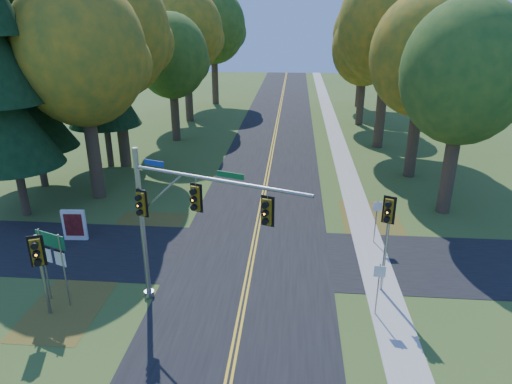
# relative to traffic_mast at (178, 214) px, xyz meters

# --- Properties ---
(ground) EXTENTS (160.00, 160.00, 0.00)m
(ground) POSITION_rel_traffic_mast_xyz_m (2.47, 2.68, -4.41)
(ground) COLOR #3B551E
(ground) RESTS_ON ground
(road_main) EXTENTS (8.00, 160.00, 0.02)m
(road_main) POSITION_rel_traffic_mast_xyz_m (2.47, 2.68, -4.40)
(road_main) COLOR black
(road_main) RESTS_ON ground
(road_cross) EXTENTS (60.00, 6.00, 0.02)m
(road_cross) POSITION_rel_traffic_mast_xyz_m (2.47, 4.68, -4.40)
(road_cross) COLOR black
(road_cross) RESTS_ON ground
(centerline_left) EXTENTS (0.10, 160.00, 0.01)m
(centerline_left) POSITION_rel_traffic_mast_xyz_m (2.37, 2.68, -4.38)
(centerline_left) COLOR gold
(centerline_left) RESTS_ON road_main
(centerline_right) EXTENTS (0.10, 160.00, 0.01)m
(centerline_right) POSITION_rel_traffic_mast_xyz_m (2.57, 2.68, -4.38)
(centerline_right) COLOR gold
(centerline_right) RESTS_ON road_main
(sidewalk_east) EXTENTS (1.60, 160.00, 0.06)m
(sidewalk_east) POSITION_rel_traffic_mast_xyz_m (8.67, 2.68, -4.38)
(sidewalk_east) COLOR #9E998E
(sidewalk_east) RESTS_ON ground
(leaf_patch_w_near) EXTENTS (4.00, 6.00, 0.00)m
(leaf_patch_w_near) POSITION_rel_traffic_mast_xyz_m (-4.03, 6.68, -4.40)
(leaf_patch_w_near) COLOR brown
(leaf_patch_w_near) RESTS_ON ground
(leaf_patch_e) EXTENTS (3.50, 8.00, 0.00)m
(leaf_patch_e) POSITION_rel_traffic_mast_xyz_m (9.27, 8.68, -4.40)
(leaf_patch_e) COLOR brown
(leaf_patch_e) RESTS_ON ground
(leaf_patch_w_far) EXTENTS (3.00, 5.00, 0.00)m
(leaf_patch_w_far) POSITION_rel_traffic_mast_xyz_m (-5.03, -0.32, -4.40)
(leaf_patch_w_far) COLOR brown
(leaf_patch_w_far) RESTS_ON ground
(tree_w_a) EXTENTS (8.00, 8.00, 14.15)m
(tree_w_a) POSITION_rel_traffic_mast_xyz_m (-8.66, 12.07, 5.08)
(tree_w_a) COLOR #38281C
(tree_w_a) RESTS_ON ground
(tree_e_a) EXTENTS (7.20, 7.20, 12.73)m
(tree_e_a) POSITION_rel_traffic_mast_xyz_m (14.03, 11.46, 4.12)
(tree_e_a) COLOR #38281C
(tree_e_a) RESTS_ON ground
(tree_w_b) EXTENTS (8.60, 8.60, 15.38)m
(tree_w_b) POSITION_rel_traffic_mast_xyz_m (-9.25, 18.97, 5.96)
(tree_w_b) COLOR #38281C
(tree_w_b) RESTS_ON ground
(tree_e_b) EXTENTS (7.60, 7.60, 13.33)m
(tree_e_b) POSITION_rel_traffic_mast_xyz_m (13.44, 18.26, 4.49)
(tree_e_b) COLOR #38281C
(tree_e_b) RESTS_ON ground
(tree_w_c) EXTENTS (6.80, 6.80, 11.91)m
(tree_w_c) POSITION_rel_traffic_mast_xyz_m (-7.07, 27.15, 3.54)
(tree_w_c) COLOR #38281C
(tree_w_c) RESTS_ON ground
(tree_e_c) EXTENTS (8.80, 8.80, 15.79)m
(tree_e_c) POSITION_rel_traffic_mast_xyz_m (12.35, 26.37, 6.25)
(tree_e_c) COLOR #38281C
(tree_e_c) RESTS_ON ground
(tree_w_d) EXTENTS (8.20, 8.20, 14.56)m
(tree_w_d) POSITION_rel_traffic_mast_xyz_m (-7.66, 35.87, 5.37)
(tree_w_d) COLOR #38281C
(tree_w_d) RESTS_ON ground
(tree_e_d) EXTENTS (7.00, 7.00, 12.32)m
(tree_e_d) POSITION_rel_traffic_mast_xyz_m (11.73, 35.56, 3.83)
(tree_e_d) COLOR #38281C
(tree_e_d) RESTS_ON ground
(tree_w_e) EXTENTS (8.40, 8.40, 14.97)m
(tree_w_e) POSITION_rel_traffic_mast_xyz_m (-6.46, 46.77, 5.66)
(tree_w_e) COLOR #38281C
(tree_w_e) RESTS_ON ground
(tree_e_e) EXTENTS (7.80, 7.80, 13.74)m
(tree_e_e) POSITION_rel_traffic_mast_xyz_m (12.94, 46.26, 4.78)
(tree_e_e) COLOR #38281C
(tree_e_e) RESTS_ON ground
(pine_b) EXTENTS (5.60, 5.60, 17.31)m
(pine_b) POSITION_rel_traffic_mast_xyz_m (-13.53, 13.68, 3.75)
(pine_b) COLOR #38281C
(pine_b) RESTS_ON ground
(pine_c) EXTENTS (5.60, 5.60, 20.56)m
(pine_c) POSITION_rel_traffic_mast_xyz_m (-10.53, 18.68, 5.28)
(pine_c) COLOR #38281C
(pine_c) RESTS_ON ground
(traffic_mast) EXTENTS (7.13, 2.82, 6.86)m
(traffic_mast) POSITION_rel_traffic_mast_xyz_m (0.00, 0.00, 0.00)
(traffic_mast) COLOR gray
(traffic_mast) RESTS_ON ground
(east_signal_pole) EXTENTS (0.51, 0.62, 4.69)m
(east_signal_pole) POSITION_rel_traffic_mast_xyz_m (8.51, 1.90, -0.85)
(east_signal_pole) COLOR #9B9FA4
(east_signal_pole) RESTS_ON ground
(ped_signal_pole) EXTENTS (0.56, 0.68, 3.75)m
(ped_signal_pole) POSITION_rel_traffic_mast_xyz_m (-5.44, -1.03, -1.62)
(ped_signal_pole) COLOR gray
(ped_signal_pole) RESTS_ON ground
(route_sign_cluster) EXTENTS (1.50, 0.61, 3.41)m
(route_sign_cluster) POSITION_rel_traffic_mast_xyz_m (-5.46, -0.00, -2.00)
(route_sign_cluster) COLOR gray
(route_sign_cluster) RESTS_ON ground
(info_kiosk) EXTENTS (1.30, 0.26, 1.79)m
(info_kiosk) POSITION_rel_traffic_mast_xyz_m (-7.42, 5.68, -3.52)
(info_kiosk) COLOR silver
(info_kiosk) RESTS_ON ground
(reg_sign_e_north) EXTENTS (0.48, 0.11, 2.52)m
(reg_sign_e_north) POSITION_rel_traffic_mast_xyz_m (8.96, 6.70, -2.68)
(reg_sign_e_north) COLOR gray
(reg_sign_e_north) RESTS_ON ground
(reg_sign_e_south) EXTENTS (0.46, 0.09, 2.41)m
(reg_sign_e_south) POSITION_rel_traffic_mast_xyz_m (8.04, 0.22, -2.76)
(reg_sign_e_south) COLOR gray
(reg_sign_e_south) RESTS_ON ground
(reg_sign_w) EXTENTS (0.46, 0.17, 2.45)m
(reg_sign_w) POSITION_rel_traffic_mast_xyz_m (-4.15, 7.53, -2.73)
(reg_sign_w) COLOR gray
(reg_sign_w) RESTS_ON ground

